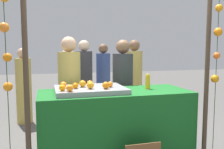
% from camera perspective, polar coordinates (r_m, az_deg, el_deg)
% --- Properties ---
extents(stall_counter, '(1.94, 0.78, 0.93)m').
position_cam_1_polar(stall_counter, '(3.27, 0.71, -11.98)').
color(stall_counter, '#196023').
rests_on(stall_counter, ground_plane).
extents(orange_tray, '(0.87, 0.66, 0.06)m').
position_cam_1_polar(orange_tray, '(3.09, -5.13, -3.55)').
color(orange_tray, gray).
rests_on(orange_tray, stall_counter).
extents(orange_0, '(0.09, 0.09, 0.09)m').
position_cam_1_polar(orange_0, '(2.95, -1.45, -2.55)').
color(orange_0, orange).
rests_on(orange_0, orange_tray).
extents(orange_1, '(0.08, 0.08, 0.08)m').
position_cam_1_polar(orange_1, '(3.13, -5.20, -2.13)').
color(orange_1, orange).
rests_on(orange_1, orange_tray).
extents(orange_2, '(0.08, 0.08, 0.08)m').
position_cam_1_polar(orange_2, '(2.80, -9.86, -3.16)').
color(orange_2, orange).
rests_on(orange_2, orange_tray).
extents(orange_3, '(0.09, 0.09, 0.09)m').
position_cam_1_polar(orange_3, '(3.11, -6.90, -2.15)').
color(orange_3, orange).
rests_on(orange_3, orange_tray).
extents(orange_4, '(0.07, 0.07, 0.07)m').
position_cam_1_polar(orange_4, '(3.00, -8.57, -2.60)').
color(orange_4, orange).
rests_on(orange_4, orange_tray).
extents(orange_5, '(0.09, 0.09, 0.09)m').
position_cam_1_polar(orange_5, '(2.96, -5.09, -2.55)').
color(orange_5, orange).
rests_on(orange_5, orange_tray).
extents(orange_6, '(0.08, 0.08, 0.08)m').
position_cam_1_polar(orange_6, '(2.86, -11.54, -3.05)').
color(orange_6, orange).
rests_on(orange_6, orange_tray).
extents(orange_7, '(0.08, 0.08, 0.08)m').
position_cam_1_polar(orange_7, '(3.08, -11.31, -2.37)').
color(orange_7, orange).
rests_on(orange_7, orange_tray).
extents(orange_8, '(0.07, 0.07, 0.07)m').
position_cam_1_polar(orange_8, '(3.08, -0.47, -2.31)').
color(orange_8, orange).
rests_on(orange_8, orange_tray).
extents(juice_bottle, '(0.06, 0.06, 0.21)m').
position_cam_1_polar(juice_bottle, '(3.34, 8.36, -1.69)').
color(juice_bottle, gold).
rests_on(juice_bottle, stall_counter).
extents(vendor_left, '(0.33, 0.33, 1.65)m').
position_cam_1_polar(vendor_left, '(3.71, -9.89, -5.03)').
color(vendor_left, tan).
rests_on(vendor_left, ground_plane).
extents(vendor_right, '(0.32, 0.32, 1.62)m').
position_cam_1_polar(vendor_right, '(3.92, 2.50, -4.59)').
color(vendor_right, '#333338').
rests_on(vendor_right, ground_plane).
extents(crowd_person_0, '(0.33, 0.33, 1.65)m').
position_cam_1_polar(crowd_person_0, '(4.98, -6.49, -2.18)').
color(crowd_person_0, '#333338').
rests_on(crowd_person_0, ground_plane).
extents(crowd_person_1, '(0.30, 0.30, 1.50)m').
position_cam_1_polar(crowd_person_1, '(4.49, -10.06, -4.02)').
color(crowd_person_1, '#99999E').
rests_on(crowd_person_1, ground_plane).
extents(crowd_person_2, '(0.32, 0.32, 1.59)m').
position_cam_1_polar(crowd_person_2, '(5.56, -2.05, -1.59)').
color(crowd_person_2, '#384C8C').
rests_on(crowd_person_2, ground_plane).
extents(crowd_person_3, '(0.33, 0.33, 1.66)m').
position_cam_1_polar(crowd_person_3, '(5.01, 5.16, -2.09)').
color(crowd_person_3, tan).
rests_on(crowd_person_3, ground_plane).
extents(crowd_person_4, '(0.30, 0.30, 1.50)m').
position_cam_1_polar(crowd_person_4, '(5.14, -19.95, -3.07)').
color(crowd_person_4, tan).
rests_on(crowd_person_4, ground_plane).
extents(canopy_post_left, '(0.06, 0.06, 2.18)m').
position_cam_1_polar(canopy_post_left, '(2.59, -19.39, -2.87)').
color(canopy_post_left, '#473828').
rests_on(canopy_post_left, ground_plane).
extents(canopy_post_right, '(0.06, 0.06, 2.18)m').
position_cam_1_polar(canopy_post_right, '(3.21, 21.27, -1.28)').
color(canopy_post_right, '#473828').
rests_on(canopy_post_right, ground_plane).
extents(garland_strand_left, '(0.11, 0.11, 2.06)m').
position_cam_1_polar(garland_strand_left, '(2.55, -23.61, 7.02)').
color(garland_strand_left, '#2D4C23').
rests_on(garland_strand_left, ground_plane).
extents(garland_strand_right, '(0.11, 0.11, 2.06)m').
position_cam_1_polar(garland_strand_right, '(3.22, 23.38, 6.03)').
color(garland_strand_right, '#2D4C23').
rests_on(garland_strand_right, ground_plane).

